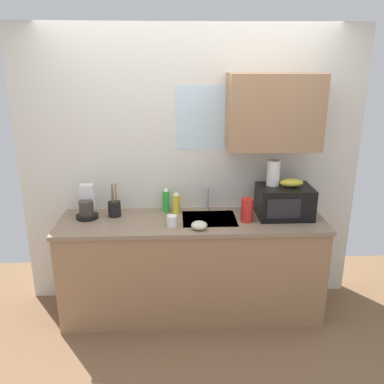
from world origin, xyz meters
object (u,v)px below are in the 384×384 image
object	(u,v)px
microwave	(284,202)
cereal_canister	(247,210)
paper_towel_roll	(273,173)
dish_soap_bottle_green	(166,200)
utensil_crock	(114,208)
coffee_maker	(87,205)
mug_white	(172,221)
dish_soap_bottle_yellow	(176,203)
banana_bunch	(292,183)
small_bowl	(199,225)

from	to	relation	value
microwave	cereal_canister	distance (m)	0.36
paper_towel_roll	dish_soap_bottle_green	world-z (taller)	paper_towel_roll
microwave	paper_towel_roll	size ratio (longest dim) A/B	2.09
microwave	utensil_crock	size ratio (longest dim) A/B	1.57
coffee_maker	dish_soap_bottle_green	size ratio (longest dim) A/B	1.22
mug_white	dish_soap_bottle_green	bearing A→B (deg)	98.49
coffee_maker	dish_soap_bottle_yellow	bearing A→B (deg)	5.05
utensil_crock	microwave	bearing A→B (deg)	-2.77
paper_towel_roll	utensil_crock	bearing A→B (deg)	179.17
paper_towel_roll	cereal_canister	bearing A→B (deg)	-147.99
paper_towel_roll	dish_soap_bottle_green	xyz separation A→B (m)	(-0.92, 0.11, -0.27)
banana_bunch	small_bowl	xyz separation A→B (m)	(-0.80, -0.25, -0.27)
dish_soap_bottle_yellow	utensil_crock	distance (m)	0.54
dish_soap_bottle_yellow	dish_soap_bottle_green	xyz separation A→B (m)	(-0.09, 0.03, 0.01)
dish_soap_bottle_green	paper_towel_roll	bearing A→B (deg)	-6.87
paper_towel_roll	dish_soap_bottle_green	size ratio (longest dim) A/B	0.96
dish_soap_bottle_green	mug_white	distance (m)	0.36
dish_soap_bottle_yellow	cereal_canister	size ratio (longest dim) A/B	1.02
mug_white	utensil_crock	xyz separation A→B (m)	(-0.50, 0.26, 0.02)
banana_bunch	dish_soap_bottle_yellow	bearing A→B (deg)	172.66
coffee_maker	utensil_crock	world-z (taller)	utensil_crock
banana_bunch	utensil_crock	bearing A→B (deg)	177.38
dish_soap_bottle_yellow	utensil_crock	bearing A→B (deg)	-174.02
cereal_canister	utensil_crock	distance (m)	1.15
dish_soap_bottle_yellow	dish_soap_bottle_green	size ratio (longest dim) A/B	0.89
microwave	dish_soap_bottle_green	bearing A→B (deg)	170.96
banana_bunch	coffee_maker	xyz separation A→B (m)	(-1.75, 0.06, -0.20)
mug_white	cereal_canister	bearing A→B (deg)	8.11
paper_towel_roll	mug_white	distance (m)	0.96
microwave	mug_white	xyz separation A→B (m)	(-0.97, -0.19, -0.09)
cereal_canister	utensil_crock	size ratio (longest dim) A/B	0.68
coffee_maker	cereal_canister	distance (m)	1.37
dish_soap_bottle_yellow	mug_white	bearing A→B (deg)	-97.20
microwave	cereal_canister	size ratio (longest dim) A/B	2.29
paper_towel_roll	coffee_maker	bearing A→B (deg)	179.70
mug_white	small_bowl	bearing A→B (deg)	-15.26
paper_towel_roll	utensil_crock	world-z (taller)	paper_towel_roll
dish_soap_bottle_yellow	small_bowl	size ratio (longest dim) A/B	1.57
cereal_canister	microwave	bearing A→B (deg)	16.17
paper_towel_roll	dish_soap_bottle_yellow	xyz separation A→B (m)	(-0.83, 0.08, -0.28)
small_bowl	dish_soap_bottle_green	bearing A→B (deg)	123.52
coffee_maker	banana_bunch	bearing A→B (deg)	-1.91
small_bowl	microwave	bearing A→B (deg)	18.29
dish_soap_bottle_yellow	microwave	bearing A→B (deg)	-7.83
paper_towel_roll	small_bowl	world-z (taller)	paper_towel_roll
dish_soap_bottle_yellow	cereal_canister	world-z (taller)	dish_soap_bottle_yellow
banana_bunch	mug_white	world-z (taller)	banana_bunch
microwave	dish_soap_bottle_yellow	size ratio (longest dim) A/B	2.26
cereal_canister	small_bowl	world-z (taller)	cereal_canister
banana_bunch	small_bowl	world-z (taller)	banana_bunch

